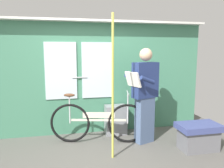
{
  "coord_description": "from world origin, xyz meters",
  "views": [
    {
      "loc": [
        -0.5,
        -3.33,
        1.65
      ],
      "look_at": [
        0.33,
        0.47,
        1.08
      ],
      "focal_mm": 35.9,
      "sensor_mm": 36.0,
      "label": 1
    }
  ],
  "objects": [
    {
      "name": "ground_plane",
      "position": [
        0.0,
        0.0,
        -0.02
      ],
      "size": [
        5.74,
        3.85,
        0.04
      ],
      "primitive_type": "cube",
      "color": "#56544F"
    },
    {
      "name": "bicycle_near_door",
      "position": [
        0.09,
        0.54,
        0.38
      ],
      "size": [
        1.73,
        0.56,
        0.93
      ],
      "rotation": [
        0.0,
        0.0,
        -0.23
      ],
      "color": "black",
      "rests_on": "ground_plane"
    },
    {
      "name": "bench_seat_corner",
      "position": [
        1.69,
        -0.12,
        0.24
      ],
      "size": [
        0.7,
        0.44,
        0.45
      ],
      "color": "#3D477F",
      "rests_on": "ground_plane"
    },
    {
      "name": "passenger_reading_newspaper",
      "position": [
        0.9,
        0.38,
        0.9
      ],
      "size": [
        0.63,
        0.57,
        1.71
      ],
      "rotation": [
        0.0,
        0.0,
        3.5
      ],
      "color": "slate",
      "rests_on": "ground_plane"
    },
    {
      "name": "train_door_wall",
      "position": [
        -0.01,
        1.12,
        1.17
      ],
      "size": [
        4.74,
        0.28,
        2.24
      ],
      "color": "#427F60",
      "rests_on": "ground_plane"
    },
    {
      "name": "handrail_pole",
      "position": [
        0.21,
        -0.09,
        1.1
      ],
      "size": [
        0.04,
        0.04,
        2.2
      ],
      "primitive_type": "cylinder",
      "color": "#C6C14C",
      "rests_on": "ground_plane"
    },
    {
      "name": "trash_bin_by_wall",
      "position": [
        0.49,
        0.91,
        0.29
      ],
      "size": [
        0.42,
        0.28,
        0.58
      ],
      "primitive_type": "cube",
      "color": "gray",
      "rests_on": "ground_plane"
    }
  ]
}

